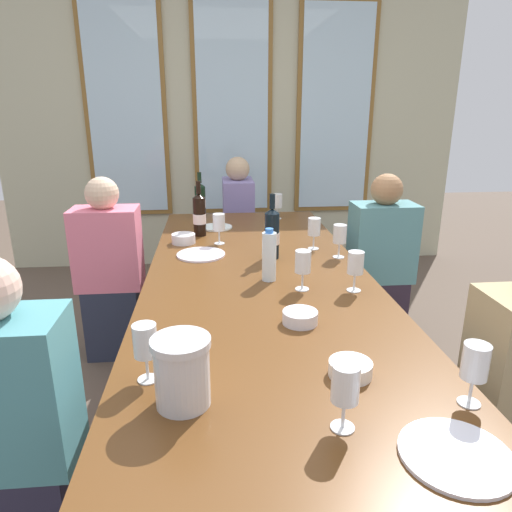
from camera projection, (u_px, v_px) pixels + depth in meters
The scene contains 27 objects.
ground_plane at pixel (260, 420), 2.31m from camera, with size 12.00×12.00×0.00m, color brown.
back_wall_with_windows at pixel (232, 110), 4.24m from camera, with size 4.24×0.10×2.90m.
dining_table at pixel (260, 293), 2.10m from camera, with size 1.04×2.81×0.74m.
white_plate_0 at pixel (217, 227), 2.99m from camera, with size 0.20×0.20×0.01m, color white.
white_plate_1 at pixel (201, 255), 2.44m from camera, with size 0.25×0.25×0.01m, color white.
white_plate_2 at pixel (456, 455), 1.04m from camera, with size 0.25×0.25×0.01m, color white.
metal_pitcher at pixel (182, 371), 1.20m from camera, with size 0.16×0.16×0.19m.
wine_bottle_0 at pixel (272, 234), 2.36m from camera, with size 0.08×0.08×0.34m.
wine_bottle_1 at pixel (200, 200), 3.25m from camera, with size 0.08×0.08×0.32m.
wine_bottle_2 at pixel (199, 215), 2.78m from camera, with size 0.08×0.08×0.33m.
tasting_bowl_0 at pixel (300, 317), 1.68m from camera, with size 0.13×0.13×0.05m, color white.
tasting_bowl_1 at pixel (184, 239), 2.65m from camera, with size 0.13×0.13×0.05m, color white.
tasting_bowl_2 at pixel (350, 369), 1.35m from camera, with size 0.13×0.13×0.04m, color white.
water_bottle at pixel (269, 256), 2.06m from camera, with size 0.06×0.06×0.24m.
wine_glass_0 at pixel (219, 224), 2.61m from camera, with size 0.07×0.07×0.17m.
wine_glass_1 at pixel (277, 201), 3.20m from camera, with size 0.07×0.07×0.17m.
wine_glass_2 at pixel (345, 385), 1.10m from camera, with size 0.07×0.07×0.17m.
wine_glass_3 at pixel (303, 263), 1.95m from camera, with size 0.07×0.07×0.17m.
wine_glass_4 at pixel (356, 264), 1.94m from camera, with size 0.07×0.07×0.17m.
wine_glass_5 at pixel (340, 236), 2.37m from camera, with size 0.07×0.07×0.17m.
wine_glass_6 at pixel (314, 228), 2.52m from camera, with size 0.07×0.07×0.17m.
wine_glass_7 at pixel (145, 344), 1.30m from camera, with size 0.07×0.07×0.17m.
wine_glass_8 at pixel (475, 363), 1.19m from camera, with size 0.07×0.07×0.17m.
seated_person_0 at pixel (110, 274), 2.79m from camera, with size 0.38×0.24×1.11m.
seated_person_1 at pixel (380, 267), 2.91m from camera, with size 0.38×0.24×1.11m.
seated_person_2 at pixel (13, 439), 1.41m from camera, with size 0.38×0.24×1.11m.
seated_person_4 at pixel (238, 229), 3.81m from camera, with size 0.24×0.38×1.11m.
Camera 1 is at (-0.20, -1.94, 1.49)m, focal length 32.59 mm.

